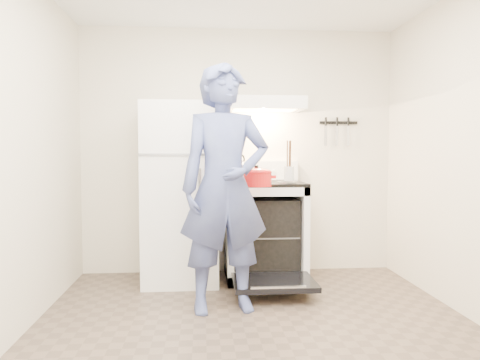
# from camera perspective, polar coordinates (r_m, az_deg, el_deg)

# --- Properties ---
(floor) EXTENTS (3.60, 3.60, 0.00)m
(floor) POSITION_cam_1_polar(r_m,az_deg,el_deg) (3.30, 2.41, -18.69)
(floor) COLOR brown
(floor) RESTS_ON ground
(back_wall) EXTENTS (3.20, 0.02, 2.50)m
(back_wall) POSITION_cam_1_polar(r_m,az_deg,el_deg) (4.85, -0.18, 3.51)
(back_wall) COLOR beige
(back_wall) RESTS_ON ground
(refrigerator) EXTENTS (0.70, 0.70, 1.70)m
(refrigerator) POSITION_cam_1_polar(r_m,az_deg,el_deg) (4.50, -7.21, -1.60)
(refrigerator) COLOR white
(refrigerator) RESTS_ON floor
(stove_body) EXTENTS (0.76, 0.65, 0.92)m
(stove_body) POSITION_cam_1_polar(r_m,az_deg,el_deg) (4.61, 3.01, -6.35)
(stove_body) COLOR white
(stove_body) RESTS_ON floor
(cooktop) EXTENTS (0.76, 0.65, 0.03)m
(cooktop) POSITION_cam_1_polar(r_m,az_deg,el_deg) (4.56, 3.02, -0.45)
(cooktop) COLOR black
(cooktop) RESTS_ON stove_body
(backsplash) EXTENTS (0.76, 0.07, 0.20)m
(backsplash) POSITION_cam_1_polar(r_m,az_deg,el_deg) (4.83, 2.58, 1.13)
(backsplash) COLOR white
(backsplash) RESTS_ON cooktop
(oven_door) EXTENTS (0.70, 0.54, 0.04)m
(oven_door) POSITION_cam_1_polar(r_m,az_deg,el_deg) (4.11, 4.12, -12.34)
(oven_door) COLOR black
(oven_door) RESTS_ON floor
(oven_rack) EXTENTS (0.60, 0.52, 0.01)m
(oven_rack) POSITION_cam_1_polar(r_m,az_deg,el_deg) (4.62, 3.01, -6.59)
(oven_rack) COLOR slate
(oven_rack) RESTS_ON stove_body
(range_hood) EXTENTS (0.76, 0.50, 0.12)m
(range_hood) POSITION_cam_1_polar(r_m,az_deg,el_deg) (4.65, 2.93, 9.19)
(range_hood) COLOR white
(range_hood) RESTS_ON back_wall
(knife_strip) EXTENTS (0.40, 0.02, 0.03)m
(knife_strip) POSITION_cam_1_polar(r_m,az_deg,el_deg) (5.03, 11.92, 6.85)
(knife_strip) COLOR black
(knife_strip) RESTS_ON back_wall
(pizza_stone) EXTENTS (0.34, 0.34, 0.02)m
(pizza_stone) POSITION_cam_1_polar(r_m,az_deg,el_deg) (4.69, 3.07, -6.25)
(pizza_stone) COLOR #8C704E
(pizza_stone) RESTS_ON oven_rack
(tea_kettle) EXTENTS (0.23, 0.19, 0.28)m
(tea_kettle) POSITION_cam_1_polar(r_m,az_deg,el_deg) (4.74, -0.14, 1.56)
(tea_kettle) COLOR silver
(tea_kettle) RESTS_ON cooktop
(utensil_jar) EXTENTS (0.10, 0.10, 0.13)m
(utensil_jar) POSITION_cam_1_polar(r_m,az_deg,el_deg) (4.33, 6.00, 0.79)
(utensil_jar) COLOR silver
(utensil_jar) RESTS_ON cooktop
(person) EXTENTS (0.77, 0.57, 1.93)m
(person) POSITION_cam_1_polar(r_m,az_deg,el_deg) (3.63, -1.85, -0.97)
(person) COLOR navy
(person) RESTS_ON floor
(dutch_oven) EXTENTS (0.33, 0.26, 0.22)m
(dutch_oven) POSITION_cam_1_polar(r_m,az_deg,el_deg) (3.91, 1.99, 0.10)
(dutch_oven) COLOR red
(dutch_oven) RESTS_ON person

